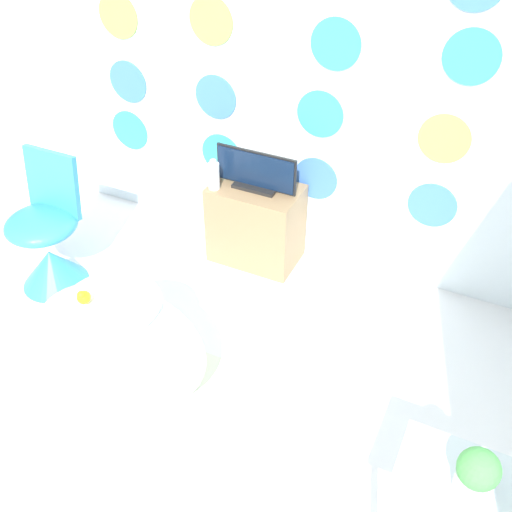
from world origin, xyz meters
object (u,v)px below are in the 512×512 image
vase (214,176)px  potted_plant_left (477,473)px  tv (256,173)px  chair (49,245)px  bathtub (119,344)px

vase → potted_plant_left: 2.09m
tv → vase: tv is taller
vase → potted_plant_left: (1.67, -1.25, -0.04)m
chair → potted_plant_left: size_ratio=4.02×
chair → vase: bearing=39.5°
chair → tv: (0.97, 0.72, 0.34)m
bathtub → potted_plant_left: (1.60, -0.17, 0.28)m
bathtub → tv: bearing=83.4°
chair → tv: 1.25m
bathtub → chair: 0.95m
chair → bathtub: bearing=-29.3°
bathtub → vase: bearing=94.1°
chair → vase: chair is taller
potted_plant_left → chair: bearing=165.4°
bathtub → tv: size_ratio=1.80×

